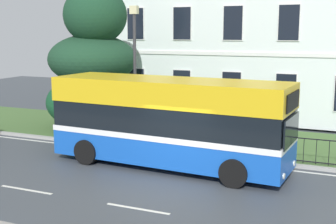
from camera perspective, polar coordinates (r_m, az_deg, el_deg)
The scene contains 7 objects.
ground_plane at distance 15.87m, azimuth 1.12°, elevation -8.36°, with size 60.00×56.00×0.18m.
georgian_townhouse at distance 28.68m, azimuth 13.55°, elevation 13.40°, with size 17.44×9.42×13.31m.
iron_verge_railing at distance 18.43m, azimuth 6.81°, elevation -3.75°, with size 14.43×0.04×0.97m.
evergreen_tree at distance 23.50m, azimuth -9.12°, elevation 4.89°, with size 5.07×5.07×7.22m.
single_decker_bus at distance 16.87m, azimuth 0.19°, elevation -1.16°, with size 9.06×3.08×3.27m.
street_lamp_post at distance 20.77m, azimuth -4.17°, elevation 6.15°, with size 0.36×0.24×5.99m.
litter_bin at distance 18.75m, azimuth 12.73°, elevation -3.44°, with size 0.46×0.46×1.16m.
Camera 1 is at (5.68, -12.78, 5.00)m, focal length 48.78 mm.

